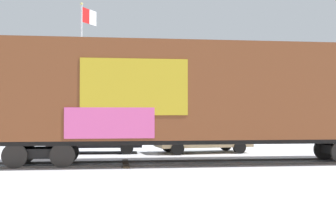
% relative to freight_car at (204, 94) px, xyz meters
% --- Properties ---
extents(ground_plane, '(260.00, 260.00, 0.00)m').
position_rel_freight_car_xyz_m(ground_plane, '(-0.25, 0.00, -2.79)').
color(ground_plane, silver).
extents(track, '(60.02, 3.93, 0.08)m').
position_rel_freight_car_xyz_m(track, '(-1.65, -0.05, -2.75)').
color(track, '#4C4742').
rests_on(track, ground_plane).
extents(freight_car, '(17.58, 3.55, 4.95)m').
position_rel_freight_car_xyz_m(freight_car, '(0.00, 0.00, 0.00)').
color(freight_car, brown).
rests_on(freight_car, ground_plane).
extents(flagpole, '(0.95, 1.53, 9.45)m').
position_rel_freight_car_xyz_m(flagpole, '(-6.06, 11.90, 3.46)').
color(flagpole, silver).
rests_on(flagpole, ground_plane).
extents(hillside, '(154.91, 38.08, 13.01)m').
position_rel_freight_car_xyz_m(hillside, '(-0.20, 77.54, 1.35)').
color(hillside, gray).
rests_on(hillside, ground_plane).
extents(parked_car_black, '(4.68, 1.95, 1.67)m').
position_rel_freight_car_xyz_m(parked_car_black, '(-4.73, 4.93, -1.97)').
color(parked_car_black, black).
rests_on(parked_car_black, ground_plane).
extents(parked_car_tan, '(5.01, 2.65, 1.85)m').
position_rel_freight_car_xyz_m(parked_car_tan, '(0.68, 4.62, -1.87)').
color(parked_car_tan, '#9E8966').
rests_on(parked_car_tan, ground_plane).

